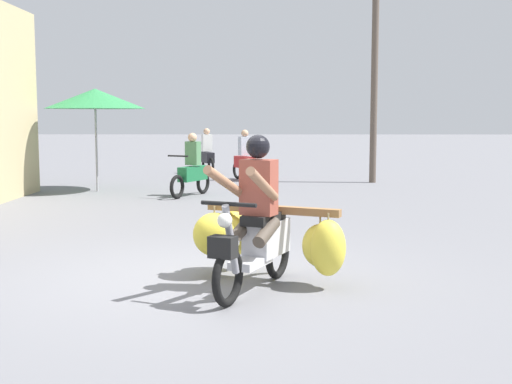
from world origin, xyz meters
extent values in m
plane|color=slate|center=(0.00, 0.00, 0.00)|extent=(120.00, 120.00, 0.00)
torus|color=black|center=(0.49, -1.04, 0.28)|extent=(0.30, 0.55, 0.56)
torus|color=black|center=(0.97, 0.06, 0.28)|extent=(0.30, 0.55, 0.56)
cube|color=silver|center=(0.69, -0.58, 0.32)|extent=(0.44, 0.61, 0.08)
cube|color=silver|center=(0.85, -0.22, 0.50)|extent=(0.51, 0.70, 0.36)
cube|color=black|center=(0.82, -0.29, 0.72)|extent=(0.48, 0.65, 0.10)
cylinder|color=gray|center=(0.52, -0.99, 0.62)|extent=(0.18, 0.29, 0.69)
cylinder|color=black|center=(0.50, -1.02, 0.96)|extent=(0.53, 0.26, 0.04)
sphere|color=silver|center=(0.47, -1.10, 0.82)|extent=(0.14, 0.14, 0.14)
cube|color=black|center=(0.45, -1.13, 0.58)|extent=(0.28, 0.24, 0.20)
cube|color=silver|center=(0.49, -1.04, 0.58)|extent=(0.20, 0.30, 0.04)
cube|color=olive|center=(0.91, -0.08, 0.78)|extent=(1.42, 0.69, 0.08)
cube|color=olive|center=(0.98, 0.09, 0.75)|extent=(1.27, 0.61, 0.06)
ellipsoid|color=yellow|center=(0.45, 0.43, 0.42)|extent=(0.40, 0.37, 0.60)
cylinder|color=#998459|center=(0.45, 0.43, 0.74)|extent=(0.02, 0.02, 0.10)
ellipsoid|color=yellow|center=(1.48, -0.41, 0.43)|extent=(0.41, 0.38, 0.58)
cylinder|color=#998459|center=(1.48, -0.41, 0.74)|extent=(0.02, 0.02, 0.10)
ellipsoid|color=yellow|center=(1.41, -0.27, 0.43)|extent=(0.47, 0.45, 0.45)
cylinder|color=#998459|center=(1.41, -0.27, 0.71)|extent=(0.02, 0.02, 0.17)
ellipsoid|color=yellow|center=(0.43, 0.15, 0.47)|extent=(0.56, 0.54, 0.45)
cylinder|color=#998459|center=(0.43, 0.15, 0.73)|extent=(0.02, 0.02, 0.12)
ellipsoid|color=yellow|center=(0.28, 0.11, 0.48)|extent=(0.53, 0.49, 0.48)
cylinder|color=#998459|center=(0.28, 0.11, 0.74)|extent=(0.02, 0.02, 0.10)
cube|color=#994738|center=(0.77, -0.40, 1.05)|extent=(0.40, 0.34, 0.56)
sphere|color=black|center=(0.76, -0.42, 1.46)|extent=(0.24, 0.24, 0.24)
cylinder|color=#9E7051|center=(0.82, -0.79, 1.11)|extent=(0.32, 0.71, 0.39)
cylinder|color=#9E7051|center=(0.46, -0.63, 1.11)|extent=(0.41, 0.68, 0.39)
cylinder|color=#4C4238|center=(0.85, -0.57, 0.62)|extent=(0.29, 0.45, 0.27)
cylinder|color=#4C4238|center=(0.60, -0.45, 0.62)|extent=(0.29, 0.45, 0.27)
torus|color=black|center=(-1.05, 7.20, 0.26)|extent=(0.29, 0.50, 0.52)
torus|color=black|center=(-0.58, 8.20, 0.26)|extent=(0.29, 0.50, 0.52)
cube|color=#196638|center=(-0.77, 7.79, 0.50)|extent=(0.60, 0.92, 0.32)
cylinder|color=black|center=(-1.03, 7.24, 0.92)|extent=(0.47, 0.24, 0.04)
cube|color=#4C7F51|center=(-0.77, 7.81, 0.95)|extent=(0.36, 0.31, 0.52)
sphere|color=tan|center=(-0.77, 7.79, 1.30)|extent=(0.20, 0.20, 0.20)
torus|color=black|center=(0.59, 10.93, 0.26)|extent=(0.32, 0.49, 0.52)
torus|color=black|center=(0.06, 11.89, 0.26)|extent=(0.32, 0.49, 0.52)
cube|color=red|center=(0.28, 11.50, 0.50)|extent=(0.65, 0.90, 0.32)
cylinder|color=black|center=(0.57, 10.97, 0.92)|extent=(0.45, 0.27, 0.04)
cube|color=#B2B7C6|center=(0.27, 11.51, 0.95)|extent=(0.36, 0.32, 0.52)
sphere|color=tan|center=(0.28, 11.50, 1.30)|extent=(0.20, 0.20, 0.20)
torus|color=black|center=(-1.20, 14.40, 0.26)|extent=(0.26, 0.51, 0.52)
torus|color=black|center=(-0.82, 13.37, 0.26)|extent=(0.26, 0.51, 0.52)
cube|color=black|center=(-0.97, 13.80, 0.50)|extent=(0.54, 0.93, 0.32)
cylinder|color=black|center=(-1.19, 14.36, 0.92)|extent=(0.48, 0.21, 0.04)
cube|color=silver|center=(-0.97, 13.78, 0.95)|extent=(0.35, 0.29, 0.52)
sphere|color=tan|center=(-0.97, 13.80, 1.30)|extent=(0.20, 0.20, 0.20)
cylinder|color=#99999E|center=(-3.13, 8.68, 1.02)|extent=(0.05, 0.05, 2.04)
cone|color=#2D8447|center=(-3.13, 8.68, 2.17)|extent=(2.33, 2.33, 0.46)
cylinder|color=brown|center=(3.72, 10.91, 2.72)|extent=(0.18, 0.18, 5.43)
camera|label=1|loc=(0.84, -7.18, 1.76)|focal=47.49mm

